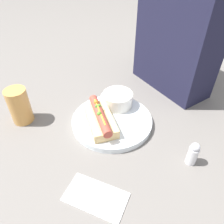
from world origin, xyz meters
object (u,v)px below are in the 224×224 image
at_px(spoon, 104,98).
at_px(salt_shaker, 193,153).
at_px(drinking_glass, 19,106).
at_px(hot_dog, 100,119).
at_px(soup_bowl, 118,99).
at_px(seated_diner, 181,21).

relative_size(spoon, salt_shaker, 1.85).
relative_size(drinking_glass, salt_shaker, 1.62).
xyz_separation_m(hot_dog, spoon, (-0.11, 0.08, -0.02)).
height_order(drinking_glass, salt_shaker, drinking_glass).
relative_size(soup_bowl, drinking_glass, 0.85).
bearing_deg(spoon, salt_shaker, -126.97).
distance_m(spoon, drinking_glass, 0.28).
distance_m(salt_shaker, seated_diner, 0.45).
bearing_deg(soup_bowl, drinking_glass, -113.10).
distance_m(hot_dog, drinking_glass, 0.26).
distance_m(soup_bowl, spoon, 0.06).
height_order(hot_dog, soup_bowl, hot_dog).
distance_m(drinking_glass, seated_diner, 0.60).
height_order(salt_shaker, seated_diner, seated_diner).
relative_size(spoon, drinking_glass, 1.15).
relative_size(spoon, seated_diner, 0.24).
bearing_deg(spoon, hot_dog, -172.78).
distance_m(drinking_glass, salt_shaker, 0.54).
height_order(soup_bowl, salt_shaker, salt_shaker).
height_order(soup_bowl, drinking_glass, drinking_glass).
bearing_deg(hot_dog, drinking_glass, -116.31).
height_order(drinking_glass, seated_diner, seated_diner).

